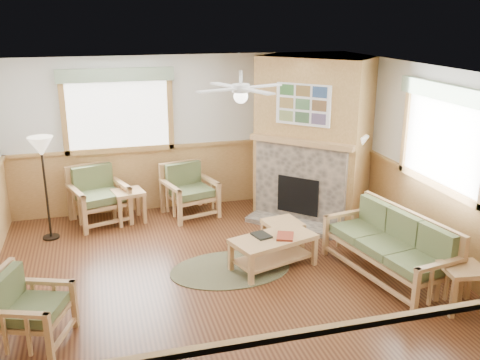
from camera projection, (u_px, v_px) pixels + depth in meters
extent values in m
cube|color=#4D2915|center=(225.00, 281.00, 7.04)|extent=(6.00, 6.00, 0.01)
cube|color=white|center=(223.00, 74.00, 6.22)|extent=(6.00, 6.00, 0.01)
cube|color=silver|center=(183.00, 133.00, 9.39)|extent=(6.00, 0.02, 2.70)
cube|color=silver|center=(322.00, 307.00, 3.88)|extent=(6.00, 0.02, 2.70)
cube|color=silver|center=(434.00, 166.00, 7.39)|extent=(0.02, 6.00, 2.70)
cylinder|color=#4D4B30|center=(230.00, 269.00, 7.35)|extent=(1.71, 1.71, 0.01)
cube|color=maroon|center=(285.00, 235.00, 7.25)|extent=(0.32, 0.36, 0.03)
cube|color=black|center=(261.00, 234.00, 7.29)|extent=(0.26, 0.31, 0.03)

